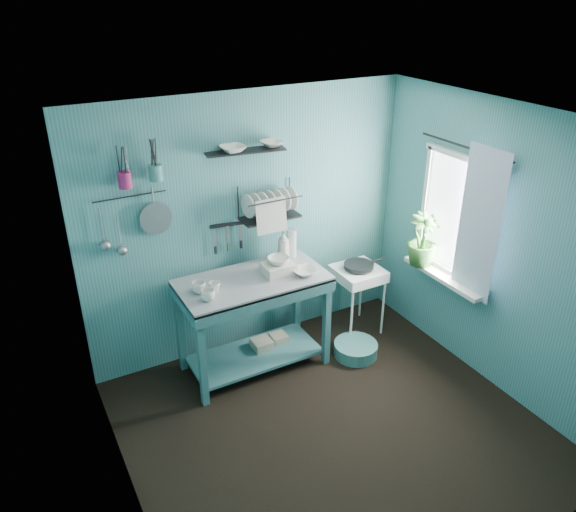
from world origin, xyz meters
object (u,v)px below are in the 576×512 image
colander (156,218)px  floor_basin (356,349)px  storage_tin_small (279,343)px  mug_right (199,287)px  water_bottle (292,243)px  storage_tin_large (262,350)px  wash_tub (278,268)px  utensil_cup_magenta (125,180)px  mug_mid (215,287)px  mug_left (208,295)px  soap_bottle (283,245)px  hotplate_stand (357,300)px  dish_rack (270,202)px  utensil_cup_teal (156,173)px  frying_pan (359,265)px  potted_plant (422,240)px  work_counter (254,324)px

colander → floor_basin: 2.30m
storage_tin_small → mug_right: bearing=-174.3°
water_bottle → storage_tin_large: water_bottle is taller
water_bottle → storage_tin_small: 1.02m
water_bottle → wash_tub: bearing=-138.4°
mug_right → utensil_cup_magenta: bearing=138.8°
mug_mid → storage_tin_large: (0.48, 0.11, -0.88)m
mug_left → soap_bottle: 0.97m
water_bottle → hotplate_stand: (0.67, -0.17, -0.72)m
dish_rack → utensil_cup_teal: bearing=169.5°
storage_tin_large → soap_bottle: bearing=25.1°
utensil_cup_magenta → utensil_cup_teal: bearing=0.0°
storage_tin_small → colander: bearing=162.6°
wash_tub → dish_rack: size_ratio=0.51×
wash_tub → dish_rack: 0.61m
colander → storage_tin_large: bearing=-23.3°
mug_left → utensil_cup_teal: utensil_cup_teal is taller
soap_bottle → water_bottle: (0.10, 0.02, -0.01)m
storage_tin_small → utensil_cup_magenta: bearing=166.9°
mug_mid → mug_right: size_ratio=0.81×
frying_pan → potted_plant: bearing=-39.6°
hotplate_stand → frying_pan: (0.00, 0.00, 0.40)m
soap_bottle → potted_plant: size_ratio=0.57×
storage_tin_large → floor_basin: (0.84, -0.38, -0.04)m
soap_bottle → storage_tin_large: size_ratio=1.36×
frying_pan → storage_tin_large: bearing=-180.0°
mug_mid → water_bottle: (0.90, 0.28, 0.09)m
mug_right → floor_basin: size_ratio=0.29×
soap_bottle → mug_right: bearing=-167.7°
mug_right → frying_pan: 1.71m
mug_mid → hotplate_stand: size_ratio=0.14×
mug_mid → potted_plant: bearing=-7.4°
water_bottle → colander: bearing=171.9°
hotplate_stand → utensil_cup_teal: utensil_cup_teal is taller
storage_tin_small → wash_tub: bearing=-116.6°
work_counter → frying_pan: work_counter is taller
potted_plant → storage_tin_small: size_ratio=2.60×
mug_left → water_bottle: 1.07m
frying_pan → storage_tin_small: 1.11m
mug_right → mug_mid: bearing=-26.6°
water_bottle → colander: 1.30m
work_counter → utensil_cup_teal: size_ratio=10.24×
water_bottle → potted_plant: (1.13, -0.54, 0.01)m
water_bottle → mug_right: bearing=-167.8°
floor_basin → hotplate_stand: bearing=55.8°
dish_rack → colander: (-1.04, 0.08, 0.02)m
mug_left → storage_tin_small: (0.78, 0.24, -0.89)m
wash_tub → floor_basin: size_ratio=0.65×
mug_mid → storage_tin_large: size_ratio=0.45×
storage_tin_small → floor_basin: storage_tin_small is taller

